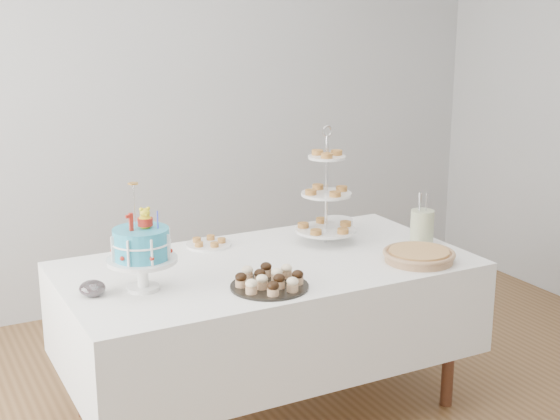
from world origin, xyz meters
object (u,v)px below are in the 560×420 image
jam_bowl_a (93,290)px  pie (419,255)px  plate_stack (338,225)px  jam_bowl_b (92,288)px  tiered_stand (326,195)px  pastry_plate (209,243)px  birthday_cake (142,262)px  utensil_pitcher (422,226)px  cupcake_tray (269,279)px  table (267,308)px

jam_bowl_a → pie: bearing=-10.1°
plate_stack → jam_bowl_a: 1.47m
jam_bowl_a → jam_bowl_b: bearing=90.0°
tiered_stand → pastry_plate: (-0.55, 0.23, -0.24)m
birthday_cake → utensil_pitcher: birthday_cake is taller
cupcake_tray → jam_bowl_a: 0.74m
tiered_stand → pastry_plate: 0.64m
plate_stack → jam_bowl_a: (-1.43, -0.37, -0.00)m
table → utensil_pitcher: size_ratio=7.21×
jam_bowl_b → utensil_pitcher: utensil_pitcher is taller
tiered_stand → jam_bowl_a: tiered_stand is taller
cupcake_tray → pastry_plate: (0.00, 0.68, -0.02)m
pastry_plate → tiered_stand: bearing=-22.2°
utensil_pitcher → jam_bowl_b: bearing=167.5°
table → plate_stack: size_ratio=11.73×
cupcake_tray → jam_bowl_b: (-0.70, 0.26, -0.01)m
tiered_stand → pie: bearing=-63.4°
plate_stack → jam_bowl_a: plate_stack is taller
tiered_stand → birthday_cake: bearing=-167.7°
table → cupcake_tray: size_ratio=5.64×
jam_bowl_b → utensil_pitcher: bearing=-1.6°
tiered_stand → pastry_plate: size_ratio=2.63×
cupcake_tray → tiered_stand: tiered_stand is taller
table → birthday_cake: size_ratio=4.14×
pie → pastry_plate: size_ratio=1.50×
pie → tiered_stand: tiered_stand is taller
cupcake_tray → pastry_plate: cupcake_tray is taller
pie → utensil_pitcher: 0.30m
plate_stack → table: bearing=-151.6°
pie → jam_bowl_b: (-1.49, 0.27, -0.00)m
cupcake_tray → pie: bearing=-0.8°
tiered_stand → plate_stack: size_ratio=3.69×
table → cupcake_tray: cupcake_tray is taller
pastry_plate → utensil_pitcher: 1.09m
tiered_stand → utensil_pitcher: size_ratio=2.27×
pie → cupcake_tray: bearing=179.2°
tiered_stand → cupcake_tray: bearing=-140.5°
pastry_plate → jam_bowl_a: bearing=-148.4°
pie → plate_stack: (-0.06, 0.63, 0.00)m
pastry_plate → jam_bowl_b: jam_bowl_b is taller
birthday_cake → tiered_stand: (1.04, 0.23, 0.13)m
cupcake_tray → tiered_stand: size_ratio=0.56×
jam_bowl_b → utensil_pitcher: 1.68m
pie → jam_bowl_b: 1.52m
birthday_cake → utensil_pitcher: 1.47m
table → tiered_stand: bearing=20.5°
pastry_plate → plate_stack: bearing=-5.1°
table → pie: bearing=-25.8°
tiered_stand → plate_stack: bearing=43.3°
pie → jam_bowl_a: size_ratio=3.51×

